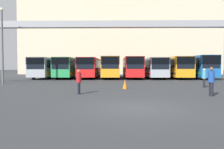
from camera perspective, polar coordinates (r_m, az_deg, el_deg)
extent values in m
plane|color=#2D3033|center=(9.53, 6.41, -8.69)|extent=(200.00, 200.00, 0.00)
cube|color=beige|center=(55.07, 1.92, 9.59)|extent=(45.89, 12.00, 17.83)
cube|color=gray|center=(24.46, 3.13, 12.95)|extent=(31.60, 0.80, 0.70)
cube|color=#999EA5|center=(34.58, -16.43, 1.87)|extent=(2.50, 10.32, 2.64)
cube|color=black|center=(29.72, -19.41, 2.72)|extent=(2.30, 0.06, 1.48)
cube|color=black|center=(34.58, -16.44, 2.66)|extent=(2.53, 8.77, 1.11)
cube|color=orange|center=(34.59, -16.42, 0.47)|extent=(2.53, 9.80, 0.24)
cylinder|color=black|center=(32.23, -19.79, -0.29)|extent=(0.28, 0.98, 0.98)
cylinder|color=black|center=(31.52, -16.09, -0.30)|extent=(0.28, 0.98, 0.98)
cylinder|color=black|center=(37.68, -16.68, 0.09)|extent=(0.28, 0.98, 0.98)
cylinder|color=black|center=(37.08, -13.47, 0.08)|extent=(0.28, 0.98, 0.98)
cube|color=#268C4C|center=(34.26, -11.04, 1.92)|extent=(2.43, 11.35, 2.65)
cube|color=black|center=(28.76, -13.40, 2.83)|extent=(2.23, 0.06, 1.48)
cube|color=black|center=(34.26, -11.05, 2.73)|extent=(2.46, 9.64, 1.11)
cube|color=orange|center=(34.27, -11.03, 0.50)|extent=(2.46, 10.78, 0.24)
cylinder|color=black|center=(31.44, -14.11, -0.26)|extent=(0.28, 1.01, 1.01)
cylinder|color=black|center=(30.96, -10.34, -0.26)|extent=(0.28, 1.01, 1.01)
cylinder|color=black|center=(37.61, -11.59, 0.15)|extent=(0.28, 1.01, 1.01)
cylinder|color=black|center=(37.21, -8.43, 0.15)|extent=(0.28, 1.01, 1.01)
cube|color=red|center=(33.83, -5.69, 1.94)|extent=(2.47, 11.52, 2.64)
cube|color=black|center=(28.13, -7.05, 2.87)|extent=(2.27, 0.06, 1.48)
cube|color=black|center=(33.83, -5.69, 2.75)|extent=(2.50, 9.80, 1.11)
cube|color=#268C4C|center=(33.84, -5.68, 0.51)|extent=(2.50, 10.95, 0.24)
cylinder|color=black|center=(30.81, -8.36, -0.29)|extent=(0.28, 0.98, 0.98)
cylinder|color=black|center=(30.53, -4.38, -0.29)|extent=(0.28, 0.98, 0.98)
cylinder|color=black|center=(37.19, -6.75, 0.14)|extent=(0.28, 0.98, 0.98)
cylinder|color=black|center=(36.96, -3.45, 0.14)|extent=(0.28, 0.98, 0.98)
cube|color=orange|center=(33.06, -0.26, 2.06)|extent=(2.44, 10.44, 2.77)
cube|color=black|center=(27.87, -0.49, 3.09)|extent=(2.25, 0.06, 1.55)
cube|color=black|center=(33.07, -0.26, 2.95)|extent=(2.47, 8.87, 1.17)
cube|color=red|center=(33.08, -0.26, 0.52)|extent=(2.47, 9.91, 0.24)
cylinder|color=black|center=(30.21, -2.39, -0.34)|extent=(0.28, 0.96, 0.96)
cylinder|color=black|center=(30.16, 1.63, -0.34)|extent=(0.28, 0.96, 0.96)
cylinder|color=black|center=(36.05, -1.85, 0.07)|extent=(0.28, 0.96, 0.96)
cylinder|color=black|center=(36.00, 1.53, 0.07)|extent=(0.28, 0.96, 0.96)
cube|color=red|center=(33.74, 5.22, 2.02)|extent=(2.41, 11.63, 2.74)
cube|color=black|center=(27.97, 6.10, 3.03)|extent=(2.22, 0.06, 1.53)
cube|color=black|center=(33.75, 5.22, 2.88)|extent=(2.44, 9.88, 1.15)
cube|color=red|center=(33.76, 5.21, 0.54)|extent=(2.44, 11.04, 0.24)
cylinder|color=black|center=(30.46, 3.70, -0.20)|extent=(0.28, 1.09, 1.09)
cylinder|color=black|center=(30.63, 7.62, -0.20)|extent=(0.28, 1.09, 1.09)
cylinder|color=black|center=(36.96, 3.22, 0.22)|extent=(0.28, 1.09, 1.09)
cylinder|color=black|center=(37.10, 6.45, 0.22)|extent=(0.28, 1.09, 1.09)
cube|color=#999EA5|center=(34.12, 10.60, 1.89)|extent=(2.47, 11.61, 2.61)
cube|color=black|center=(28.44, 12.56, 2.78)|extent=(2.27, 0.06, 1.46)
cube|color=black|center=(34.13, 10.61, 2.68)|extent=(2.50, 9.87, 1.10)
cube|color=red|center=(34.14, 10.59, 0.49)|extent=(2.50, 11.03, 0.24)
cylinder|color=black|center=(30.77, 9.63, -0.26)|extent=(0.28, 1.02, 1.02)
cylinder|color=black|center=(31.17, 13.53, -0.26)|extent=(0.28, 1.02, 1.02)
cylinder|color=black|center=(37.21, 8.12, 0.16)|extent=(0.28, 1.02, 1.02)
cylinder|color=black|center=(37.53, 11.37, 0.16)|extent=(0.28, 1.02, 1.02)
cube|color=orange|center=(34.65, 15.89, 1.96)|extent=(2.47, 11.30, 2.74)
cube|color=black|center=(29.25, 18.74, 2.89)|extent=(2.27, 0.06, 1.54)
cube|color=black|center=(34.65, 15.89, 2.79)|extent=(2.50, 9.60, 1.15)
cube|color=black|center=(34.67, 15.87, 0.51)|extent=(2.50, 10.73, 0.24)
cylinder|color=black|center=(31.35, 15.45, -0.36)|extent=(0.28, 0.91, 0.91)
cylinder|color=black|center=(31.95, 19.19, -0.36)|extent=(0.28, 0.91, 0.91)
cylinder|color=black|center=(37.50, 13.03, 0.06)|extent=(0.28, 0.91, 0.91)
cylinder|color=black|center=(38.01, 16.21, 0.06)|extent=(0.28, 0.91, 0.91)
cube|color=#1959A5|center=(35.41, 21.00, 2.03)|extent=(2.48, 10.87, 2.91)
cube|color=black|center=(30.39, 24.52, 3.00)|extent=(2.29, 0.06, 1.63)
cube|color=black|center=(35.42, 21.01, 2.91)|extent=(2.51, 9.24, 1.22)
cube|color=#268C4C|center=(35.42, 20.98, 0.53)|extent=(2.51, 10.32, 0.24)
cylinder|color=black|center=(32.21, 21.02, -0.27)|extent=(0.28, 1.02, 1.02)
cylinder|color=black|center=(33.01, 24.55, -0.27)|extent=(0.28, 1.02, 1.02)
cylinder|color=black|center=(37.98, 17.87, 0.12)|extent=(0.28, 1.02, 1.02)
cylinder|color=black|center=(38.66, 20.94, 0.11)|extent=(0.28, 1.02, 1.02)
cylinder|color=black|center=(19.95, 22.92, -2.07)|extent=(0.17, 0.17, 0.76)
cylinder|color=black|center=(20.10, 22.93, -2.04)|extent=(0.17, 0.17, 0.76)
cylinder|color=teal|center=(19.99, 22.95, -0.07)|extent=(0.33, 0.33, 0.63)
sphere|color=beige|center=(19.98, 22.97, 1.13)|extent=(0.21, 0.21, 0.21)
cylinder|color=black|center=(14.33, 24.61, -3.56)|extent=(0.19, 0.19, 0.83)
cylinder|color=black|center=(14.48, 24.36, -3.50)|extent=(0.19, 0.19, 0.83)
cylinder|color=navy|center=(14.36, 24.53, -0.51)|extent=(0.36, 0.36, 0.69)
sphere|color=brown|center=(14.34, 24.56, 1.31)|extent=(0.22, 0.22, 0.22)
cylinder|color=black|center=(14.20, -8.68, -3.60)|extent=(0.17, 0.17, 0.75)
cylinder|color=black|center=(14.35, -8.62, -3.54)|extent=(0.17, 0.17, 0.75)
cylinder|color=#A5191E|center=(14.22, -8.66, -0.82)|extent=(0.33, 0.33, 0.62)
sphere|color=#8C6647|center=(14.21, -8.67, 0.84)|extent=(0.20, 0.20, 0.20)
cone|color=orange|center=(17.47, 3.40, -2.56)|extent=(0.38, 0.38, 0.71)
cylinder|color=#595B60|center=(24.78, -26.74, 6.28)|extent=(0.20, 0.20, 7.34)
sphere|color=beige|center=(25.36, -26.89, 14.92)|extent=(0.36, 0.36, 0.36)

